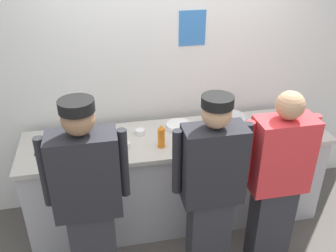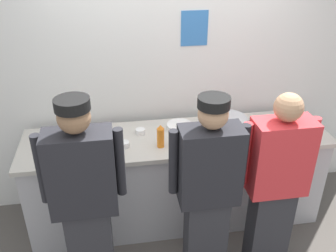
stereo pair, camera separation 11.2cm
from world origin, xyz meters
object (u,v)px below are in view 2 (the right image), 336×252
Objects in this scene: deli_cup at (60,154)px; squeeze_bottle_secondary at (161,136)px; chef_center at (208,189)px; sheet_tray at (273,129)px; ramekin_green_sauce at (46,154)px; ramekin_yellow_sauce at (140,131)px; squeeze_bottle_primary at (93,146)px; squeeze_bottle_spare at (192,138)px; plate_stack_rear at (78,140)px; ramekin_orange_sauce at (124,144)px; chef_near_left at (85,198)px; plate_stack_front at (180,126)px; mixing_bowl_steel at (228,123)px; ramekin_red_sauce at (101,146)px; chef_far_right at (276,182)px; chefs_knife at (49,151)px.

squeeze_bottle_secondary is at bearing 3.30° from deli_cup.
chef_center reaches higher than sheet_tray.
ramekin_green_sauce is at bearing 158.94° from deli_cup.
ramekin_yellow_sauce reaches higher than sheet_tray.
squeeze_bottle_primary reaches higher than squeeze_bottle_spare.
deli_cup is at bearing -175.14° from sheet_tray.
chef_center reaches higher than plate_stack_rear.
ramekin_orange_sauce is at bearing 10.61° from deli_cup.
chef_center is 1.37m from ramekin_green_sauce.
ramekin_orange_sauce reaches higher than sheet_tray.
ramekin_yellow_sauce is 1.04× the size of ramekin_green_sauce.
ramekin_orange_sauce is 0.25m from ramekin_yellow_sauce.
ramekin_green_sauce is (-0.33, 0.55, 0.06)m from chef_near_left.
ramekin_orange_sauce is 0.54m from deli_cup.
squeeze_bottle_primary is at bearing -157.29° from plate_stack_front.
chef_center is at bearing -45.87° from ramekin_orange_sauce.
squeeze_bottle_secondary is (0.57, 0.04, 0.01)m from squeeze_bottle_primary.
squeeze_bottle_spare is at bearing -34.39° from ramekin_yellow_sauce.
deli_cup is (-1.91, -0.16, 0.03)m from sheet_tray.
mixing_bowl_steel is at bearing -1.26° from ramekin_yellow_sauce.
chef_near_left is 9.58× the size of squeeze_bottle_spare.
ramekin_green_sauce is at bearing -179.82° from squeeze_bottle_secondary.
plate_stack_rear reaches higher than sheet_tray.
chef_near_left is at bearing -138.77° from squeeze_bottle_secondary.
squeeze_bottle_spare reaches higher than ramekin_red_sauce.
plate_stack_front reaches higher than sheet_tray.
squeeze_bottle_spare is 1.90× the size of ramekin_orange_sauce.
squeeze_bottle_primary is at bearing -159.77° from ramekin_orange_sauce.
chef_far_right is 1.01m from squeeze_bottle_secondary.
chef_center is at bearing -24.62° from deli_cup.
ramekin_orange_sauce is (0.26, 0.09, -0.07)m from squeeze_bottle_primary.
ramekin_orange_sauce is (-0.54, -0.24, 0.00)m from plate_stack_front.
ramekin_yellow_sauce is (-0.15, 0.25, -0.08)m from squeeze_bottle_secondary.
ramekin_orange_sauce is at bearing 4.72° from ramekin_green_sauce.
mixing_bowl_steel is 0.71m from squeeze_bottle_secondary.
squeeze_bottle_spare is (-0.41, -0.27, 0.03)m from mixing_bowl_steel.
ramekin_red_sauce is (-1.18, -0.18, -0.03)m from mixing_bowl_steel.
plate_stack_rear is 0.26m from chefs_knife.
ramekin_yellow_sauce is (0.16, 0.20, 0.00)m from ramekin_orange_sauce.
chef_near_left is at bearing -150.07° from squeeze_bottle_spare.
deli_cup reaches higher than ramekin_green_sauce.
chef_far_right is at bearing -38.53° from ramekin_yellow_sauce.
chef_far_right is 8.03× the size of plate_stack_rear.
squeeze_bottle_primary reaches higher than chefs_knife.
plate_stack_rear is at bearing 179.02° from sheet_tray.
squeeze_bottle_secondary reaches higher than mixing_bowl_steel.
ramekin_green_sauce is (-2.03, -0.12, 0.01)m from sheet_tray.
mixing_bowl_steel is 4.06× the size of ramekin_yellow_sauce.
deli_cup is (-0.69, -0.30, 0.02)m from ramekin_yellow_sauce.
ramekin_yellow_sauce is (-0.42, 0.29, -0.06)m from squeeze_bottle_spare.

